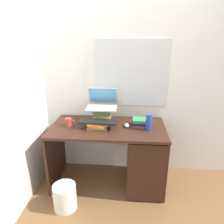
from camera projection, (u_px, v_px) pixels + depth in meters
name	position (u px, v px, depth m)	size (l,w,h in m)	color
ground_plane	(108.00, 182.00, 2.61)	(6.00, 6.00, 0.00)	brown
wall_back	(111.00, 73.00, 2.54)	(6.00, 0.06, 2.60)	white
wall_left	(27.00, 78.00, 2.24)	(0.05, 6.00, 2.60)	silver
desk	(135.00, 155.00, 2.42)	(1.30, 0.69, 0.76)	#381E14
book_stack_tall	(102.00, 116.00, 2.44)	(0.24, 0.20, 0.18)	orange
book_stack_keyboard_riser	(98.00, 125.00, 2.30)	(0.24, 0.18, 0.07)	gray
book_stack_side	(141.00, 122.00, 2.38)	(0.20, 0.17, 0.08)	#8C338C
laptop	(102.00, 103.00, 2.45)	(0.35, 0.34, 0.22)	#B7BABF
keyboard	(98.00, 122.00, 2.28)	(0.42, 0.14, 0.02)	black
computer_mouse	(127.00, 125.00, 2.35)	(0.06, 0.10, 0.04)	#A5A8AD
mug	(69.00, 122.00, 2.36)	(0.11, 0.07, 0.09)	#B23F33
water_bottle	(149.00, 122.00, 2.24)	(0.06, 0.06, 0.18)	#263FA5
wastebasket	(65.00, 197.00, 2.16)	(0.24, 0.24, 0.28)	silver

